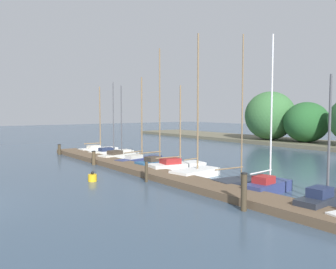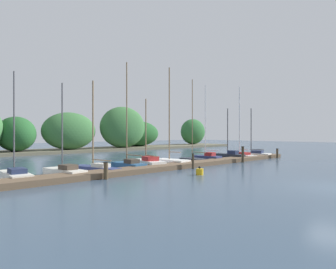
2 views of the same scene
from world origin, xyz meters
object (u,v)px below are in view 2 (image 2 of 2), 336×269
at_px(sailboat_1, 15,174).
at_px(sailboat_9, 229,155).
at_px(sailboat_5, 147,162).
at_px(mooring_piling_1, 106,170).
at_px(mooring_piling_2, 193,161).
at_px(sailboat_2, 64,171).
at_px(sailboat_8, 206,157).
at_px(sailboat_11, 253,154).
at_px(mooring_piling_4, 277,153).
at_px(mooring_piling_3, 243,154).
at_px(sailboat_4, 128,163).
at_px(sailboat_7, 193,159).
at_px(sailboat_10, 240,155).
at_px(sailboat_3, 95,167).
at_px(sailboat_6, 170,160).
at_px(channel_buoy_0, 200,172).

distance_m(sailboat_1, sailboat_9, 19.92).
xyz_separation_m(sailboat_5, mooring_piling_1, (-5.62, -3.29, 0.16)).
bearing_deg(mooring_piling_2, sailboat_2, 160.37).
bearing_deg(mooring_piling_2, sailboat_5, 115.65).
height_order(mooring_piling_1, mooring_piling_2, mooring_piling_2).
relative_size(sailboat_5, mooring_piling_1, 5.42).
distance_m(sailboat_8, sailboat_11, 7.36).
xyz_separation_m(mooring_piling_1, mooring_piling_4, (20.91, -0.17, 0.02)).
distance_m(sailboat_11, mooring_piling_3, 6.54).
xyz_separation_m(sailboat_4, mooring_piling_4, (17.25, -3.28, 0.12)).
bearing_deg(sailboat_5, mooring_piling_1, 128.93).
relative_size(sailboat_7, mooring_piling_1, 7.65).
bearing_deg(sailboat_2, sailboat_7, -98.04).
height_order(sailboat_5, sailboat_7, sailboat_7).
bearing_deg(sailboat_11, mooring_piling_1, 83.72).
distance_m(sailboat_9, sailboat_10, 1.93).
height_order(sailboat_3, sailboat_7, sailboat_7).
height_order(sailboat_7, sailboat_8, sailboat_7).
height_order(mooring_piling_1, mooring_piling_3, mooring_piling_3).
height_order(sailboat_7, sailboat_11, sailboat_7).
xyz_separation_m(sailboat_10, mooring_piling_3, (-3.68, -2.63, 0.37)).
xyz_separation_m(sailboat_1, sailboat_3, (4.97, -0.20, 0.03)).
bearing_deg(sailboat_10, sailboat_4, 98.73).
distance_m(sailboat_4, sailboat_9, 12.30).
bearing_deg(sailboat_9, sailboat_5, 82.99).
relative_size(sailboat_2, sailboat_6, 0.71).
distance_m(mooring_piling_1, mooring_piling_2, 7.31).
bearing_deg(channel_buoy_0, sailboat_7, 45.60).
bearing_deg(sailboat_10, sailboat_7, 95.33).
distance_m(sailboat_1, sailboat_10, 21.85).
bearing_deg(sailboat_7, sailboat_5, 94.57).
relative_size(sailboat_2, mooring_piling_1, 5.79).
relative_size(sailboat_3, sailboat_9, 1.20).
height_order(sailboat_4, channel_buoy_0, sailboat_4).
xyz_separation_m(sailboat_2, sailboat_4, (5.00, 0.23, 0.08)).
relative_size(mooring_piling_2, mooring_piling_3, 0.78).
distance_m(sailboat_10, sailboat_11, 2.33).
xyz_separation_m(sailboat_7, sailboat_9, (4.94, -0.55, 0.10)).
xyz_separation_m(sailboat_6, sailboat_7, (3.15, 0.25, -0.09)).
relative_size(sailboat_1, mooring_piling_3, 4.23).
relative_size(mooring_piling_2, channel_buoy_0, 2.09).
bearing_deg(mooring_piling_1, sailboat_10, 7.90).
relative_size(sailboat_10, mooring_piling_4, 7.36).
height_order(sailboat_1, sailboat_10, sailboat_10).
distance_m(sailboat_3, mooring_piling_4, 20.19).
bearing_deg(mooring_piling_3, sailboat_3, 165.37).
xyz_separation_m(sailboat_4, sailboat_8, (9.20, -0.01, -0.01)).
bearing_deg(sailboat_7, sailboat_10, -90.34).
height_order(sailboat_10, mooring_piling_1, sailboat_10).
relative_size(mooring_piling_1, mooring_piling_2, 0.87).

